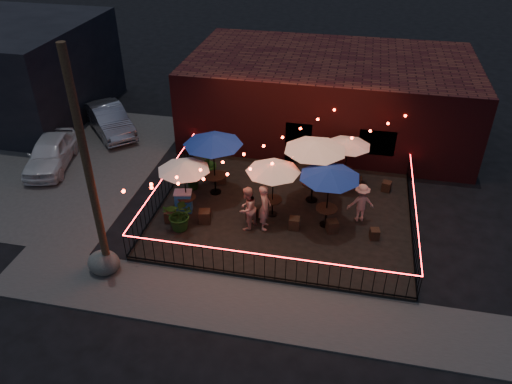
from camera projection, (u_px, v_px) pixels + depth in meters
ground at (275, 245)px, 18.61m from camera, size 110.00×110.00×0.00m
patio at (283, 213)px, 20.21m from camera, size 10.00×8.00×0.15m
sidewalk at (257, 308)px, 15.94m from camera, size 18.00×2.50×0.05m
parking_lot at (44, 160)px, 23.96m from camera, size 11.00×12.00×0.02m
brick_building at (329, 96)px, 25.54m from camera, size 14.00×8.00×4.00m
utility_pole at (89, 173)px, 15.23m from camera, size 0.26×0.26×8.00m
fence_front at (265, 267)px, 16.61m from camera, size 10.00×0.04×1.04m
fence_left at (165, 187)px, 20.75m from camera, size 0.04×8.00×1.04m
fence_right at (413, 216)px, 19.03m from camera, size 0.04×8.00×1.04m
festoon_lights at (258, 162)px, 18.80m from camera, size 10.02×8.72×1.32m
cafe_table_0 at (184, 167)px, 19.04m from camera, size 2.09×2.09×2.27m
cafe_table_1 at (213, 141)px, 20.01m from camera, size 2.92×2.92×2.70m
cafe_table_2 at (273, 168)px, 18.83m from camera, size 2.40×2.40×2.34m
cafe_table_3 at (315, 146)px, 19.48m from camera, size 3.22×3.22×2.77m
cafe_table_4 at (330, 174)px, 18.16m from camera, size 3.03×3.03×2.53m
cafe_table_5 at (348, 143)px, 20.89m from camera, size 2.55×2.55×2.17m
bistro_chair_0 at (170, 216)px, 19.48m from camera, size 0.47×0.47×0.49m
bistro_chair_1 at (205, 216)px, 19.44m from camera, size 0.52×0.52×0.52m
bistro_chair_2 at (202, 172)px, 22.26m from camera, size 0.53×0.53×0.51m
bistro_chair_3 at (221, 177)px, 21.91m from camera, size 0.50×0.50×0.49m
bistro_chair_4 at (252, 214)px, 19.65m from camera, size 0.46×0.46×0.45m
bistro_chair_5 at (294, 223)px, 19.11m from camera, size 0.41×0.41×0.47m
bistro_chair_6 at (275, 178)px, 21.89m from camera, size 0.41×0.41×0.43m
bistro_chair_7 at (325, 180)px, 21.77m from camera, size 0.43×0.43×0.43m
bistro_chair_8 at (332, 226)px, 18.95m from camera, size 0.53×0.53×0.48m
bistro_chair_9 at (374, 234)px, 18.60m from camera, size 0.39×0.39×0.40m
bistro_chair_10 at (357, 182)px, 21.67m from camera, size 0.39×0.39×0.42m
bistro_chair_11 at (386, 186)px, 21.35m from camera, size 0.44×0.44×0.43m
patron_a at (265, 207)px, 18.78m from camera, size 0.51×0.72×1.88m
patron_b at (247, 208)px, 18.80m from camera, size 0.94×1.05×1.78m
patron_c at (361, 203)px, 19.26m from camera, size 1.16×0.85×1.61m
potted_shrub_a at (180, 215)px, 18.84m from camera, size 1.36×1.24×1.33m
potted_shrub_b at (194, 174)px, 21.27m from camera, size 0.94×0.87×1.38m
potted_shrub_c at (207, 162)px, 22.10m from camera, size 0.86×0.86×1.43m
cooler at (184, 201)px, 19.96m from camera, size 0.78×0.63×0.92m
boulder at (104, 263)px, 17.19m from camera, size 1.26×1.19×0.78m
car_white at (50, 153)px, 23.14m from camera, size 2.65×4.46×1.42m
car_silver at (109, 120)px, 26.12m from camera, size 4.18×4.34×1.47m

